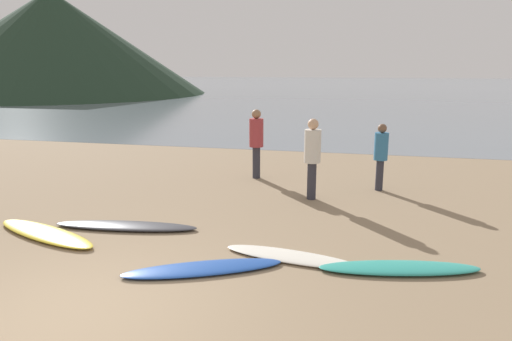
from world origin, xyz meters
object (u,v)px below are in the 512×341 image
object	(u,v)px
surfboard_3	(291,257)
person_2	(381,152)
surfboard_4	(399,268)
surfboard_1	(126,226)
person_1	(256,138)
surfboard_0	(45,233)
person_0	(312,152)
surfboard_2	(203,268)

from	to	relation	value
surfboard_3	person_2	xyz separation A→B (m)	(1.42, 4.45, 0.90)
surfboard_4	surfboard_1	bearing A→B (deg)	158.91
person_1	surfboard_0	bearing A→B (deg)	161.50
surfboard_3	surfboard_4	bearing A→B (deg)	6.63
surfboard_1	surfboard_4	bearing A→B (deg)	-16.12
surfboard_1	surfboard_3	size ratio (longest dim) A/B	1.23
surfboard_1	surfboard_3	distance (m)	3.23
person_0	surfboard_3	bearing A→B (deg)	115.56
surfboard_0	person_1	size ratio (longest dim) A/B	1.38
surfboard_4	person_2	world-z (taller)	person_2
surfboard_0	surfboard_4	size ratio (longest dim) A/B	1.07
person_0	person_1	world-z (taller)	person_1
person_0	person_1	xyz separation A→B (m)	(-1.63, 1.64, 0.01)
person_1	surfboard_4	bearing A→B (deg)	-137.63
person_1	person_0	bearing A→B (deg)	-125.85
surfboard_1	surfboard_4	xyz separation A→B (m)	(4.75, -0.75, 0.00)
surfboard_0	surfboard_2	bearing A→B (deg)	7.37
surfboard_1	person_1	distance (m)	4.67
person_0	person_2	distance (m)	1.86
surfboard_0	person_0	world-z (taller)	person_0
surfboard_3	surfboard_4	xyz separation A→B (m)	(1.59, -0.08, 0.01)
surfboard_3	person_2	world-z (taller)	person_2
surfboard_2	surfboard_4	xyz separation A→B (m)	(2.77, 0.64, 0.01)
surfboard_4	person_0	bearing A→B (deg)	103.79
surfboard_3	person_0	world-z (taller)	person_0
surfboard_2	person_0	size ratio (longest dim) A/B	1.30
surfboard_1	person_1	world-z (taller)	person_1
surfboard_2	surfboard_0	bearing A→B (deg)	142.02
person_2	surfboard_1	bearing A→B (deg)	48.29
surfboard_3	person_1	world-z (taller)	person_1
surfboard_2	person_1	xyz separation A→B (m)	(-0.52, 5.71, 1.02)
surfboard_0	surfboard_1	bearing A→B (deg)	49.92
person_2	person_0	bearing A→B (deg)	45.48
person_0	person_1	distance (m)	2.32
surfboard_3	person_2	bearing A→B (deg)	81.84
surfboard_2	surfboard_4	bearing A→B (deg)	-12.06
surfboard_0	surfboard_1	distance (m)	1.36
surfboard_1	person_2	bearing A→B (deg)	32.45
surfboard_4	person_0	world-z (taller)	person_0
surfboard_0	surfboard_1	xyz separation A→B (m)	(1.18, 0.67, -0.00)
surfboard_3	person_0	xyz separation A→B (m)	(-0.07, 3.34, 1.02)
person_0	person_2	xyz separation A→B (m)	(1.48, 1.11, -0.12)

